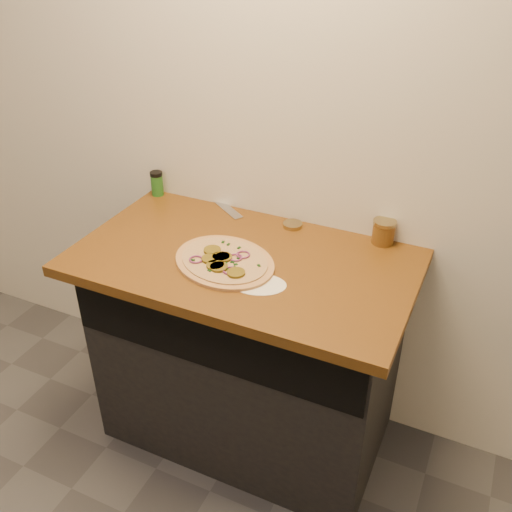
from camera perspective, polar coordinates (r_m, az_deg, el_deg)
The scene contains 8 objects.
cabinet at distance 2.31m, azimuth -0.77°, elevation -9.63°, with size 1.10×0.60×0.86m, color black.
countertop at distance 2.02m, azimuth -1.23°, elevation -0.53°, with size 1.20×0.70×0.04m, color brown.
pizza at distance 1.97m, azimuth -3.21°, elevation -0.52°, with size 0.49×0.49×0.03m.
chefs_knife at distance 2.38m, azimuth -3.76°, elevation 5.53°, with size 0.26×0.19×0.02m.
mason_jar_lid at distance 2.19m, azimuth 3.68°, elevation 3.12°, with size 0.08×0.08×0.02m, color #9A8859.
salsa_jar at distance 2.12m, azimuth 12.64°, elevation 2.39°, with size 0.08×0.08×0.09m.
spice_shaker at distance 2.46m, azimuth -9.88°, elevation 7.17°, with size 0.05×0.05×0.10m.
flour_spill at distance 1.86m, azimuth 0.32°, elevation -2.86°, with size 0.18×0.18×0.00m, color white.
Camera 1 is at (0.76, -0.11, 1.96)m, focal length 40.00 mm.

